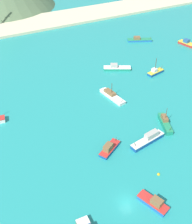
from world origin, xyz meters
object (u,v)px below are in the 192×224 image
Objects in this scene: fishing_boat_15 at (154,203)px; fishing_boat_7 at (112,96)px; fishing_boat_6 at (155,72)px; fishing_boat_14 at (117,68)px; fishing_boat_4 at (148,139)px; fishing_boat_3 at (139,40)px; buoy_0 at (159,174)px; fishing_boat_8 at (165,123)px; fishing_boat_5 at (109,148)px; fishing_boat_1 at (188,44)px.

fishing_boat_7 is at bearing 71.77° from fishing_boat_15.
fishing_boat_6 reaches higher than fishing_boat_14.
fishing_boat_6 is at bearing 14.86° from fishing_boat_7.
fishing_boat_4 is 1.03× the size of fishing_boat_14.
fishing_boat_3 is 78.06m from buoy_0.
fishing_boat_8 reaches higher than fishing_boat_4.
fishing_boat_7 is at bearing -165.14° from fishing_boat_6.
fishing_boat_7 is 1.51× the size of fishing_boat_15.
fishing_boat_14 is at bearing 54.04° from fishing_boat_7.
fishing_boat_14 is at bearing 69.71° from buoy_0.
buoy_0 is at bearing -110.29° from fishing_boat_14.
fishing_boat_5 is 13.76m from buoy_0.
fishing_boat_5 is 18.29m from fishing_boat_15.
fishing_boat_3 is 86.46m from fishing_boat_15.
fishing_boat_5 is 0.68× the size of fishing_boat_7.
fishing_boat_8 is 12.58× the size of buoy_0.
fishing_boat_15 is (-34.86, -44.83, 0.06)m from fishing_boat_6.
fishing_boat_7 is 18.93m from fishing_boat_14.
fishing_boat_14 is at bearing -173.88° from fishing_boat_1.
fishing_boat_1 is 1.06× the size of fishing_boat_8.
fishing_boat_8 is at bearing -122.31° from fishing_boat_6.
fishing_boat_5 is 1.04× the size of fishing_boat_6.
fishing_boat_1 is at bearing 32.44° from fishing_boat_5.
fishing_boat_3 is 30.27m from fishing_boat_6.
fishing_boat_1 is 0.86× the size of fishing_boat_7.
fishing_boat_1 is 13.29× the size of buoy_0.
fishing_boat_4 is at bearing -157.42° from fishing_boat_8.
fishing_boat_7 reaches higher than fishing_boat_14.
fishing_boat_7 is (-22.02, -5.84, -0.09)m from fishing_boat_6.
fishing_boat_1 is 0.91× the size of fishing_boat_14.
fishing_boat_1 is at bearing 21.21° from fishing_boat_7.
fishing_boat_4 reaches higher than fishing_boat_3.
fishing_boat_8 is (-28.09, -52.81, 0.24)m from fishing_boat_3.
fishing_boat_6 reaches higher than fishing_boat_7.
fishing_boat_7 reaches higher than buoy_0.
fishing_boat_1 is 39.41m from fishing_boat_14.
fishing_boat_6 is at bearing -154.19° from fishing_boat_1.
fishing_boat_6 is (-12.21, -27.70, 0.14)m from fishing_boat_3.
fishing_boat_7 reaches higher than fishing_boat_1.
fishing_boat_15 is at bearing -137.18° from fishing_boat_1.
fishing_boat_6 is at bearing 52.13° from fishing_boat_15.
fishing_boat_4 is at bearing 66.21° from buoy_0.
fishing_boat_15 is (-10.61, -16.24, -0.17)m from fishing_boat_4.
fishing_boat_6 is 14.45m from fishing_boat_14.
fishing_boat_5 is 24.44m from fishing_boat_7.
fishing_boat_6 reaches higher than fishing_boat_15.
fishing_boat_14 is (-23.11, -18.22, 0.09)m from fishing_boat_3.
fishing_boat_5 reaches higher than fishing_boat_15.
fishing_boat_15 is at bearing -122.98° from fishing_boat_3.
fishing_boat_1 is 53.96m from fishing_boat_7.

